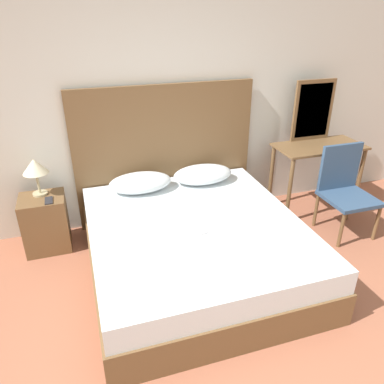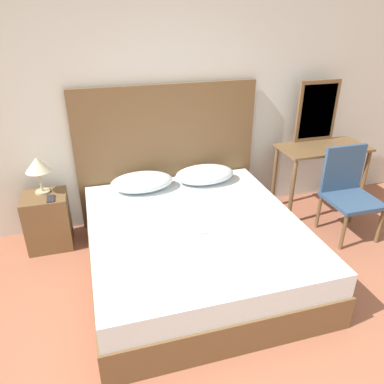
{
  "view_description": "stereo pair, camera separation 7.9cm",
  "coord_description": "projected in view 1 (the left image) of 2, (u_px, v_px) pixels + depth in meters",
  "views": [
    {
      "loc": [
        -0.77,
        -1.13,
        2.2
      ],
      "look_at": [
        0.11,
        1.61,
        0.75
      ],
      "focal_mm": 35.0,
      "sensor_mm": 36.0,
      "label": 1
    },
    {
      "loc": [
        -0.69,
        -1.15,
        2.2
      ],
      "look_at": [
        0.11,
        1.61,
        0.75
      ],
      "focal_mm": 35.0,
      "sensor_mm": 36.0,
      "label": 2
    }
  ],
  "objects": [
    {
      "name": "nightstand",
      "position": [
        46.0,
        223.0,
        3.66
      ],
      "size": [
        0.42,
        0.37,
        0.56
      ],
      "color": "brown",
      "rests_on": "ground_plane"
    },
    {
      "name": "pillow_left",
      "position": [
        140.0,
        183.0,
        3.77
      ],
      "size": [
        0.63,
        0.38,
        0.18
      ],
      "color": "silver",
      "rests_on": "bed"
    },
    {
      "name": "table_lamp",
      "position": [
        35.0,
        168.0,
        3.47
      ],
      "size": [
        0.23,
        0.23,
        0.36
      ],
      "color": "tan",
      "rests_on": "nightstand"
    },
    {
      "name": "phone_on_nightstand",
      "position": [
        49.0,
        200.0,
        3.48
      ],
      "size": [
        0.07,
        0.15,
        0.01
      ],
      "color": "#232328",
      "rests_on": "nightstand"
    },
    {
      "name": "bed",
      "position": [
        195.0,
        247.0,
        3.36
      ],
      "size": [
        1.83,
        2.02,
        0.5
      ],
      "color": "brown",
      "rests_on": "ground_plane"
    },
    {
      "name": "phone_on_bed",
      "position": [
        200.0,
        230.0,
        3.13
      ],
      "size": [
        0.1,
        0.16,
        0.01
      ],
      "color": "#B7B7BC",
      "rests_on": "bed"
    },
    {
      "name": "chair",
      "position": [
        345.0,
        186.0,
        3.88
      ],
      "size": [
        0.49,
        0.49,
        0.92
      ],
      "color": "#334C6B",
      "rests_on": "ground_plane"
    },
    {
      "name": "headboard",
      "position": [
        166.0,
        155.0,
        4.01
      ],
      "size": [
        1.92,
        0.05,
        1.49
      ],
      "color": "brown",
      "rests_on": "ground_plane"
    },
    {
      "name": "wall_back",
      "position": [
        151.0,
        98.0,
        3.77
      ],
      "size": [
        10.0,
        0.06,
        2.7
      ],
      "color": "silver",
      "rests_on": "ground_plane"
    },
    {
      "name": "vanity_desk",
      "position": [
        318.0,
        157.0,
        4.22
      ],
      "size": [
        0.99,
        0.49,
        0.79
      ],
      "color": "brown",
      "rests_on": "ground_plane"
    },
    {
      "name": "vanity_mirror",
      "position": [
        313.0,
        110.0,
        4.19
      ],
      "size": [
        0.49,
        0.03,
        0.68
      ],
      "color": "brown",
      "rests_on": "vanity_desk"
    },
    {
      "name": "pillow_right",
      "position": [
        203.0,
        174.0,
        3.95
      ],
      "size": [
        0.63,
        0.38,
        0.18
      ],
      "color": "silver",
      "rests_on": "bed"
    }
  ]
}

